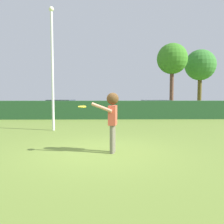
# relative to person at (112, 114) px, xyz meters

# --- Properties ---
(ground_plane) EXTENTS (60.00, 60.00, 0.00)m
(ground_plane) POSITION_rel_person_xyz_m (-0.43, 0.07, -1.16)
(ground_plane) COLOR olive
(person) EXTENTS (0.81, 0.56, 1.80)m
(person) POSITION_rel_person_xyz_m (0.00, 0.00, 0.00)
(person) COLOR #756E5C
(person) RESTS_ON ground
(frisbee) EXTENTS (0.24, 0.24, 0.04)m
(frisbee) POSITION_rel_person_xyz_m (-0.89, -0.07, 0.23)
(frisbee) COLOR yellow
(lamppost) EXTENTS (0.24, 0.24, 5.85)m
(lamppost) POSITION_rel_person_xyz_m (-2.77, 4.40, 2.07)
(lamppost) COLOR silver
(lamppost) RESTS_ON ground
(hedge_row) EXTENTS (18.90, 0.90, 1.29)m
(hedge_row) POSITION_rel_person_xyz_m (-0.43, 9.70, -0.52)
(hedge_row) COLOR #26512B
(hedge_row) RESTS_ON ground
(parked_car_blue) EXTENTS (4.47, 2.56, 1.25)m
(parked_car_blue) POSITION_rel_person_xyz_m (-4.35, 14.25, -0.48)
(parked_car_blue) COLOR #263FA5
(parked_car_blue) RESTS_ON ground
(parked_car_white) EXTENTS (4.35, 2.16, 1.25)m
(parked_car_white) POSITION_rel_person_xyz_m (4.02, 13.20, -0.48)
(parked_car_white) COLOR white
(parked_car_white) RESTS_ON ground
(birch_tree) EXTENTS (3.18, 3.18, 6.37)m
(birch_tree) POSITION_rel_person_xyz_m (9.52, 17.51, 3.56)
(birch_tree) COLOR brown
(birch_tree) RESTS_ON ground
(maple_tree) EXTENTS (2.87, 2.87, 6.52)m
(maple_tree) POSITION_rel_person_xyz_m (5.96, 15.30, 3.85)
(maple_tree) COLOR brown
(maple_tree) RESTS_ON ground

